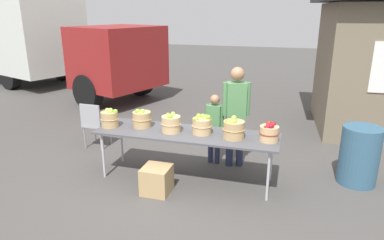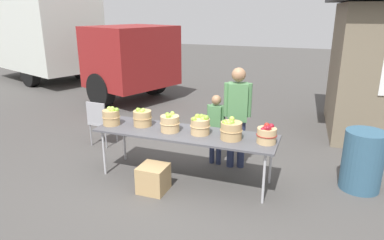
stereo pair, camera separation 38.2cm
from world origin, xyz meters
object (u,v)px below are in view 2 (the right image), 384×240
Objects in this scene: apple_basket_green_0 at (111,117)px; produce_crate at (153,178)px; market_table at (185,135)px; apple_basket_green_4 at (231,130)px; apple_basket_green_3 at (200,125)px; vendor_adult at (237,110)px; folding_chair at (100,119)px; apple_basket_green_1 at (142,118)px; apple_basket_green_2 at (170,123)px; trash_barrel at (363,161)px; box_truck at (61,40)px; apple_basket_red_0 at (267,134)px; child_customer at (216,124)px.

produce_crate is (0.92, -0.44, -0.69)m from apple_basket_green_0.
apple_basket_green_4 is at bearing -2.90° from market_table.
apple_basket_green_0 is at bearing 154.36° from produce_crate.
apple_basket_green_3 is 0.77m from vendor_adult.
apple_basket_green_1 is at bearing 154.58° from folding_chair.
apple_basket_green_2 is at bearing -171.85° from market_table.
trash_barrel is at bearing -179.13° from folding_chair.
apple_basket_green_3 reaches higher than produce_crate.
apple_basket_green_4 is at bearing 82.48° from vendor_adult.
trash_barrel is at bearing 9.56° from apple_basket_green_1.
apple_basket_green_1 reaches higher than market_table.
apple_basket_green_1 is 3.27m from trash_barrel.
market_table is 8.31m from box_truck.
market_table is at bearing 8.15° from apple_basket_green_2.
apple_basket_green_0 is 0.96× the size of apple_basket_green_2.
folding_chair is (-3.18, 0.74, -0.37)m from apple_basket_red_0.
apple_basket_green_0 is at bearing -24.38° from box_truck.
produce_crate is at bearing -118.69° from market_table.
market_table reaches higher than produce_crate.
apple_basket_red_0 is at bearing -13.67° from box_truck.
apple_basket_red_0 is 0.90m from vendor_adult.
box_truck is at bearing 140.62° from apple_basket_green_2.
trash_barrel is at bearing 13.12° from apple_basket_green_2.
apple_basket_green_3 is at bearing -17.11° from box_truck.
apple_basket_red_0 is 0.04× the size of box_truck.
apple_basket_green_4 is 0.36× the size of trash_barrel.
apple_basket_green_4 is (1.43, -0.09, 0.01)m from apple_basket_green_1.
apple_basket_green_0 is 0.49m from apple_basket_green_1.
vendor_adult is at bearing 47.92° from market_table.
apple_basket_green_1 is 0.04× the size of box_truck.
box_truck reaches higher than apple_basket_green_3.
box_truck reaches higher than apple_basket_green_2.
market_table is 9.18× the size of apple_basket_green_3.
apple_basket_green_2 is 0.04× the size of box_truck.
produce_crate is (-2.75, -1.11, -0.24)m from trash_barrel.
market_table is 3.10× the size of trash_barrel.
apple_basket_green_3 is at bearing 178.32° from apple_basket_red_0.
box_truck is (-6.50, 5.12, 0.77)m from market_table.
apple_basket_red_0 is (1.41, 0.02, -0.00)m from apple_basket_green_2.
market_table is 0.72m from apple_basket_green_4.
box_truck is (-5.30, 5.19, 0.61)m from apple_basket_green_0.
apple_basket_green_0 is at bearing -179.02° from apple_basket_green_4.
apple_basket_green_0 is 0.04× the size of box_truck.
apple_basket_green_1 is at bearing 177.75° from apple_basket_green_3.
apple_basket_green_1 is 1.01× the size of apple_basket_green_3.
apple_basket_green_4 is (0.70, -0.04, 0.17)m from market_table.
box_truck reaches higher than apple_basket_green_4.
apple_basket_green_2 is 8.15m from box_truck.
apple_basket_red_0 is at bearing -1.68° from apple_basket_green_3.
market_table is at bearing 73.12° from child_customer.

